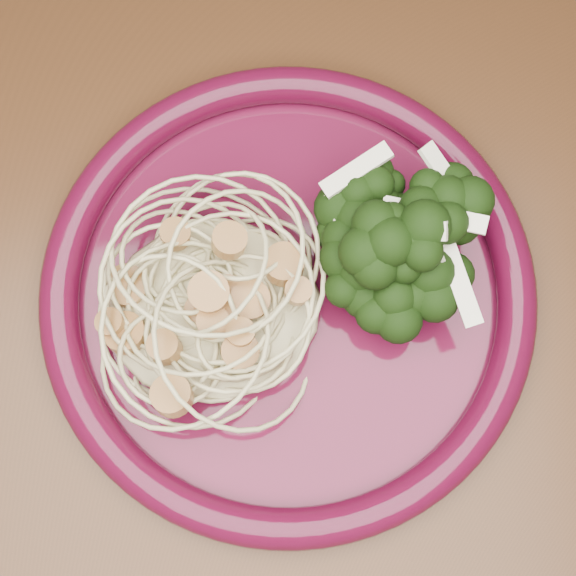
# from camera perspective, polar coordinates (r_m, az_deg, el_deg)

# --- Properties ---
(dining_table) EXTENTS (1.20, 0.80, 0.75)m
(dining_table) POSITION_cam_1_polar(r_m,az_deg,el_deg) (0.60, 0.51, -4.68)
(dining_table) COLOR #472814
(dining_table) RESTS_ON ground
(dinner_plate) EXTENTS (0.34, 0.34, 0.03)m
(dinner_plate) POSITION_cam_1_polar(r_m,az_deg,el_deg) (0.50, -0.00, -0.25)
(dinner_plate) COLOR #4A0C23
(dinner_plate) RESTS_ON dining_table
(spaghetti_pile) EXTENTS (0.15, 0.13, 0.03)m
(spaghetti_pile) POSITION_cam_1_polar(r_m,az_deg,el_deg) (0.49, -5.43, -1.22)
(spaghetti_pile) COLOR #C6BF8B
(spaghetti_pile) RESTS_ON dinner_plate
(scallop_cluster) EXTENTS (0.13, 0.13, 0.04)m
(scallop_cluster) POSITION_cam_1_polar(r_m,az_deg,el_deg) (0.46, -5.84, -0.15)
(scallop_cluster) COLOR #B27E41
(scallop_cluster) RESTS_ON spaghetti_pile
(broccoli_pile) EXTENTS (0.12, 0.17, 0.06)m
(broccoli_pile) POSITION_cam_1_polar(r_m,az_deg,el_deg) (0.49, 6.71, 2.04)
(broccoli_pile) COLOR black
(broccoli_pile) RESTS_ON dinner_plate
(onion_garnish) EXTENTS (0.08, 0.11, 0.06)m
(onion_garnish) POSITION_cam_1_polar(r_m,az_deg,el_deg) (0.45, 7.21, 3.33)
(onion_garnish) COLOR #EFEECD
(onion_garnish) RESTS_ON broccoli_pile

